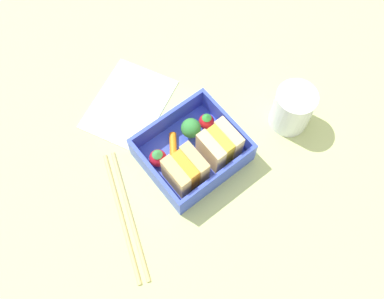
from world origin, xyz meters
TOP-DOWN VIEW (x-y plane):
  - ground_plane at (0.00, 0.00)cm, footprint 120.00×120.00cm
  - bento_tray at (0.00, 0.00)cm, footprint 15.28×13.44cm
  - bento_rim at (0.00, 0.00)cm, footprint 15.28×13.44cm
  - sandwich_left at (-3.37, 2.62)cm, footprint 5.33×5.24cm
  - sandwich_center_left at (3.37, 2.62)cm, footprint 5.33×5.24cm
  - strawberry_far_left at (-5.05, -2.54)cm, footprint 2.59×2.59cm
  - broccoli_floret at (-1.96, -2.76)cm, footprint 3.24×3.24cm
  - carrot_stick_far_left at (1.78, -2.67)cm, footprint 3.65×4.45cm
  - strawberry_left at (5.11, -2.20)cm, footprint 2.81×2.81cm
  - chopstick_pair at (14.22, 1.40)cm, footprint 9.29×20.92cm
  - drinking_glass at (-16.99, 4.87)cm, footprint 6.56×6.56cm
  - folded_napkin at (2.47, -14.54)cm, footprint 19.13×17.45cm

SIDE VIEW (x-z plane):
  - ground_plane at x=0.00cm, z-range -2.00..0.00cm
  - folded_napkin at x=2.47cm, z-range 0.00..0.40cm
  - chopstick_pair at x=14.22cm, z-range 0.00..0.70cm
  - bento_tray at x=0.00cm, z-range 0.00..1.20cm
  - carrot_stick_far_left at x=1.78cm, z-range 1.20..2.38cm
  - strawberry_far_left at x=-5.05cm, z-range 1.02..4.21cm
  - strawberry_left at x=5.11cm, z-range 1.02..4.43cm
  - bento_rim at x=0.00cm, z-range 1.20..5.14cm
  - broccoli_floret at x=-1.96cm, z-range 1.51..5.50cm
  - drinking_glass at x=-16.99cm, z-range 0.00..7.90cm
  - sandwich_left at x=-3.37cm, z-range 1.20..7.05cm
  - sandwich_center_left at x=3.37cm, z-range 1.20..7.05cm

